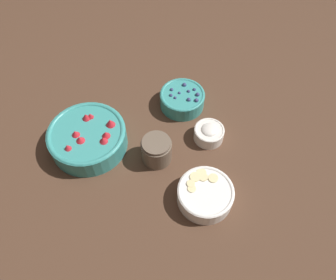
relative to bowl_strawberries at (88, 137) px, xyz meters
name	(u,v)px	position (x,y,z in m)	size (l,w,h in m)	color
ground_plane	(163,151)	(0.17, 0.17, -0.04)	(4.00, 4.00, 0.00)	#4C3323
bowl_strawberries	(88,137)	(0.00, 0.00, 0.00)	(0.25, 0.25, 0.09)	teal
bowl_blueberries	(182,98)	(0.06, 0.35, -0.01)	(0.16, 0.16, 0.07)	teal
bowl_bananas	(205,194)	(0.38, 0.16, -0.01)	(0.16, 0.16, 0.06)	white
bowl_cream	(209,133)	(0.22, 0.32, -0.02)	(0.10, 0.10, 0.06)	white
jar_chocolate	(157,151)	(0.18, 0.14, 0.00)	(0.10, 0.10, 0.09)	brown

